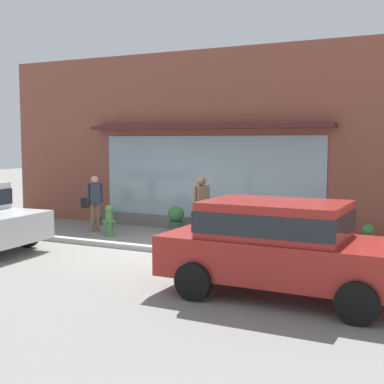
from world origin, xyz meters
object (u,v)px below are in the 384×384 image
at_px(potted_plant_corner_tall, 176,218).
at_px(potted_plant_trailing_edge, 247,218).
at_px(pedestrian_with_handbag, 94,200).
at_px(potted_plant_window_right, 368,235).
at_px(potted_plant_window_left, 97,217).
at_px(potted_plant_low_front, 286,226).
at_px(pedestrian_passerby, 201,204).
at_px(fire_hydrant, 109,220).
at_px(parked_car_red, 282,243).

bearing_deg(potted_plant_corner_tall, potted_plant_trailing_edge, 1.52).
xyz_separation_m(pedestrian_with_handbag, potted_plant_window_right, (7.32, 1.20, -0.63)).
xyz_separation_m(pedestrian_with_handbag, potted_plant_corner_tall, (2.17, 0.87, -0.51)).
height_order(potted_plant_window_left, potted_plant_low_front, potted_plant_low_front).
distance_m(pedestrian_with_handbag, potted_plant_window_left, 1.50).
bearing_deg(potted_plant_window_left, potted_plant_trailing_edge, -1.91).
bearing_deg(pedestrian_passerby, fire_hydrant, -57.55).
distance_m(potted_plant_low_front, potted_plant_corner_tall, 3.08).
bearing_deg(parked_car_red, potted_plant_window_left, 147.07).
relative_size(fire_hydrant, potted_plant_window_left, 1.95).
bearing_deg(pedestrian_passerby, potted_plant_corner_tall, -100.80).
height_order(pedestrian_with_handbag, potted_plant_trailing_edge, pedestrian_with_handbag).
relative_size(pedestrian_passerby, potted_plant_corner_tall, 2.23).
bearing_deg(parked_car_red, pedestrian_with_handbag, 150.87).
bearing_deg(pedestrian_with_handbag, parked_car_red, 102.71).
distance_m(potted_plant_window_left, potted_plant_trailing_edge, 5.03).
distance_m(potted_plant_window_right, potted_plant_low_front, 2.09).
relative_size(parked_car_red, potted_plant_low_front, 6.03).
bearing_deg(parked_car_red, fire_hydrant, 150.34).
bearing_deg(parked_car_red, potted_plant_corner_tall, 134.47).
xyz_separation_m(fire_hydrant, pedestrian_with_handbag, (-0.76, 0.36, 0.49)).
distance_m(potted_plant_window_left, potted_plant_corner_tall, 2.92).
relative_size(parked_car_red, potted_plant_corner_tall, 5.52).
distance_m(pedestrian_with_handbag, pedestrian_passerby, 3.45).
distance_m(parked_car_red, potted_plant_corner_tall, 6.50).
bearing_deg(potted_plant_window_left, pedestrian_passerby, -16.57).
height_order(fire_hydrant, potted_plant_window_left, fire_hydrant).
xyz_separation_m(fire_hydrant, potted_plant_low_front, (4.47, 1.60, -0.08)).
bearing_deg(fire_hydrant, pedestrian_passerby, 4.55).
height_order(fire_hydrant, pedestrian_with_handbag, pedestrian_with_handbag).
height_order(fire_hydrant, pedestrian_passerby, pedestrian_passerby).
height_order(potted_plant_trailing_edge, potted_plant_corner_tall, potted_plant_trailing_edge).
distance_m(pedestrian_with_handbag, potted_plant_low_front, 5.40).
xyz_separation_m(parked_car_red, potted_plant_trailing_edge, (-2.39, 4.72, -0.35)).
relative_size(potted_plant_window_right, potted_plant_low_front, 0.81).
bearing_deg(parked_car_red, pedestrian_passerby, 132.01).
bearing_deg(potted_plant_window_right, potted_plant_trailing_edge, -174.84).
xyz_separation_m(pedestrian_passerby, potted_plant_corner_tall, (-1.27, 1.02, -0.59)).
relative_size(pedestrian_with_handbag, potted_plant_corner_tall, 2.11).
bearing_deg(potted_plant_window_right, potted_plant_low_front, 179.02).
bearing_deg(pedestrian_with_handbag, potted_plant_window_right, 141.69).
distance_m(pedestrian_passerby, potted_plant_low_front, 2.35).
height_order(fire_hydrant, potted_plant_corner_tall, fire_hydrant).
xyz_separation_m(pedestrian_with_handbag, pedestrian_passerby, (3.44, -0.15, 0.08)).
xyz_separation_m(potted_plant_window_left, potted_plant_corner_tall, (2.91, -0.22, 0.19)).
xyz_separation_m(pedestrian_passerby, potted_plant_window_left, (-4.18, 1.24, -0.77)).
bearing_deg(pedestrian_passerby, parked_car_red, 69.42).
distance_m(pedestrian_with_handbag, potted_plant_window_right, 7.44).
bearing_deg(potted_plant_corner_tall, pedestrian_passerby, -38.70).
bearing_deg(fire_hydrant, potted_plant_trailing_edge, 20.16).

